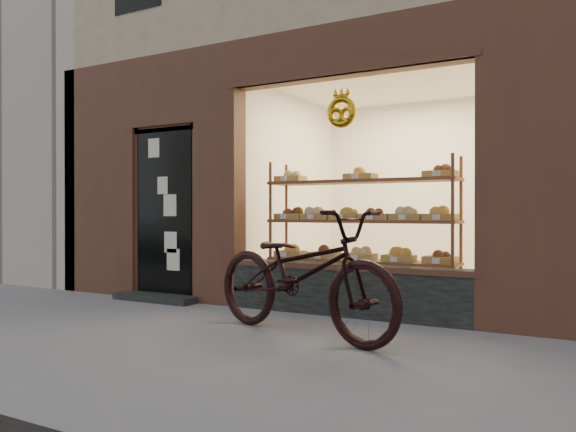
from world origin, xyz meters
The scene contains 4 objects.
ground centered at (0.00, 0.00, 0.00)m, with size 90.00×90.00×0.00m, color slate.
neighbor_left centered at (-9.60, 5.50, 4.50)m, with size 12.00×7.00×9.00m, color beige.
display_shelf centered at (0.45, 2.55, 0.85)m, with size 2.20×0.45×1.70m.
bicycle centered at (0.49, 1.04, 0.56)m, with size 0.75×2.14×1.12m, color black.
Camera 1 is at (2.82, -3.38, 1.10)m, focal length 35.00 mm.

